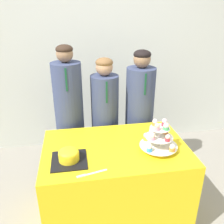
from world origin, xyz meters
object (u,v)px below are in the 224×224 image
(round_cake, at_px, (69,156))
(student_2, at_px, (139,121))
(cake_knife, at_px, (87,175))
(student_0, at_px, (70,123))
(cupcake_stand, at_px, (159,136))
(student_1, at_px, (105,126))

(round_cake, height_order, student_2, student_2)
(cake_knife, xyz_separation_m, student_0, (-0.12, 0.94, -0.04))
(cupcake_stand, relative_size, student_0, 0.20)
(student_2, bearing_deg, student_1, -180.00)
(cake_knife, relative_size, student_0, 0.15)
(cake_knife, distance_m, cupcake_stand, 0.67)
(round_cake, distance_m, cake_knife, 0.23)
(student_1, bearing_deg, cake_knife, -105.65)
(student_1, xyz_separation_m, student_2, (0.39, 0.00, 0.03))
(cake_knife, relative_size, cupcake_stand, 0.72)
(round_cake, distance_m, student_0, 0.75)
(cake_knife, height_order, student_0, student_0)
(cupcake_stand, distance_m, student_1, 0.82)
(round_cake, xyz_separation_m, student_0, (0.01, 0.74, -0.09))
(cake_knife, bearing_deg, cupcake_stand, 7.32)
(student_0, bearing_deg, student_2, -0.00)
(student_2, bearing_deg, round_cake, -136.08)
(cupcake_stand, bearing_deg, round_cake, -176.96)
(round_cake, relative_size, cupcake_stand, 0.87)
(student_2, bearing_deg, student_0, 180.00)
(student_1, bearing_deg, student_0, 180.00)
(cupcake_stand, distance_m, student_2, 0.73)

